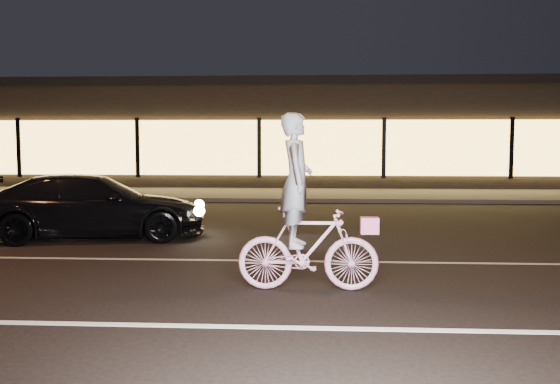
{
  "coord_description": "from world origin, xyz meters",
  "views": [
    {
      "loc": [
        2.13,
        -7.8,
        1.97
      ],
      "look_at": [
        1.62,
        0.6,
        1.23
      ],
      "focal_mm": 40.0,
      "sensor_mm": 36.0,
      "label": 1
    }
  ],
  "objects": [
    {
      "name": "ground",
      "position": [
        0.0,
        0.0,
        0.0
      ],
      "size": [
        90.0,
        90.0,
        0.0
      ],
      "primitive_type": "plane",
      "color": "black",
      "rests_on": "ground"
    },
    {
      "name": "storefront",
      "position": [
        0.0,
        18.97,
        2.15
      ],
      "size": [
        25.4,
        8.42,
        4.2
      ],
      "color": "black",
      "rests_on": "ground"
    },
    {
      "name": "sidewalk",
      "position": [
        0.0,
        13.0,
        0.06
      ],
      "size": [
        30.0,
        4.0,
        0.12
      ],
      "primitive_type": "cube",
      "color": "#383533",
      "rests_on": "ground"
    },
    {
      "name": "sedan",
      "position": [
        -2.25,
        4.03,
        0.63
      ],
      "size": [
        4.57,
        2.54,
        1.25
      ],
      "rotation": [
        0.0,
        0.0,
        1.76
      ],
      "color": "black",
      "rests_on": "ground"
    },
    {
      "name": "cyclist",
      "position": [
        1.97,
        0.11,
        0.81
      ],
      "size": [
        1.82,
        0.63,
        2.29
      ],
      "rotation": [
        0.0,
        0.0,
        1.57
      ],
      "color": "#DD418E",
      "rests_on": "ground"
    },
    {
      "name": "lane_stripe_far",
      "position": [
        0.0,
        2.0,
        0.0
      ],
      "size": [
        60.0,
        0.1,
        0.01
      ],
      "primitive_type": "cube",
      "color": "gray",
      "rests_on": "ground"
    },
    {
      "name": "lane_stripe_near",
      "position": [
        0.0,
        -1.5,
        0.0
      ],
      "size": [
        60.0,
        0.12,
        0.01
      ],
      "primitive_type": "cube",
      "color": "silver",
      "rests_on": "ground"
    }
  ]
}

